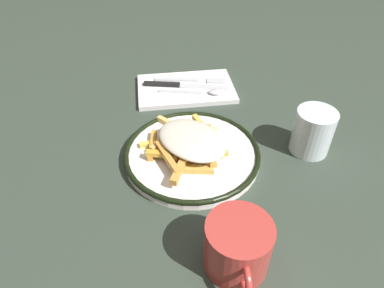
# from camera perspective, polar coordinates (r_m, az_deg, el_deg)

# --- Properties ---
(ground_plane) EXTENTS (2.60, 2.60, 0.00)m
(ground_plane) POSITION_cam_1_polar(r_m,az_deg,el_deg) (0.67, -0.00, -2.29)
(ground_plane) COLOR #303C31
(plate) EXTENTS (0.26, 0.26, 0.02)m
(plate) POSITION_cam_1_polar(r_m,az_deg,el_deg) (0.66, -0.00, -1.61)
(plate) COLOR white
(plate) RESTS_ON ground_plane
(fries_heap) EXTENTS (0.21, 0.19, 0.04)m
(fries_heap) POSITION_cam_1_polar(r_m,az_deg,el_deg) (0.64, -0.25, 0.22)
(fries_heap) COLOR #C2873E
(fries_heap) RESTS_ON plate
(napkin) EXTENTS (0.16, 0.24, 0.01)m
(napkin) POSITION_cam_1_polar(r_m,az_deg,el_deg) (0.86, -1.02, 9.20)
(napkin) COLOR white
(napkin) RESTS_ON ground_plane
(fork) EXTENTS (0.04, 0.18, 0.01)m
(fork) POSITION_cam_1_polar(r_m,az_deg,el_deg) (0.88, -0.35, 10.57)
(fork) COLOR silver
(fork) RESTS_ON napkin
(knife) EXTENTS (0.05, 0.21, 0.01)m
(knife) POSITION_cam_1_polar(r_m,az_deg,el_deg) (0.86, -2.30, 9.75)
(knife) COLOR black
(knife) RESTS_ON napkin
(spoon) EXTENTS (0.04, 0.15, 0.01)m
(spoon) POSITION_cam_1_polar(r_m,az_deg,el_deg) (0.83, 1.54, 8.67)
(spoon) COLOR silver
(spoon) RESTS_ON napkin
(water_glass) EXTENTS (0.08, 0.08, 0.09)m
(water_glass) POSITION_cam_1_polar(r_m,az_deg,el_deg) (0.70, 19.46, 1.97)
(water_glass) COLOR silver
(water_glass) RESTS_ON ground_plane
(coffee_mug) EXTENTS (0.12, 0.09, 0.08)m
(coffee_mug) POSITION_cam_1_polar(r_m,az_deg,el_deg) (0.50, 7.62, -16.57)
(coffee_mug) COLOR #B13731
(coffee_mug) RESTS_ON ground_plane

